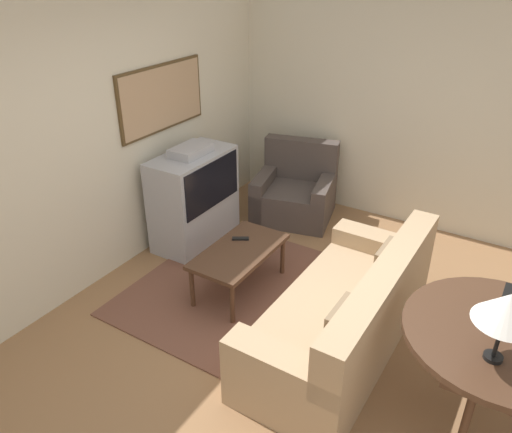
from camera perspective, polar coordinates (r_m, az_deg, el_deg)
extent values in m
plane|color=#8E6642|center=(4.31, 4.45, -14.42)|extent=(12.00, 12.00, 0.00)
cube|color=beige|center=(4.79, -18.24, 7.78)|extent=(12.00, 0.06, 2.70)
cube|color=#4C381E|center=(5.30, -10.70, 13.20)|extent=(1.22, 0.03, 0.67)
cube|color=tan|center=(5.29, -10.55, 13.18)|extent=(1.17, 0.01, 0.62)
cube|color=beige|center=(5.87, 17.32, 11.56)|extent=(0.06, 12.00, 2.70)
cube|color=brown|center=(4.88, -1.84, -8.32)|extent=(2.06, 1.88, 0.01)
cube|color=#9E9EA3|center=(5.60, -6.91, -0.58)|extent=(0.99, 0.51, 0.46)
cube|color=#9E9EA3|center=(5.37, -7.23, 4.24)|extent=(0.99, 0.51, 0.57)
cube|color=black|center=(5.22, -4.99, 3.64)|extent=(0.89, 0.01, 0.50)
cube|color=#9E9EA3|center=(5.24, -7.44, 7.51)|extent=(0.45, 0.28, 0.09)
cube|color=tan|center=(4.23, 9.37, -11.88)|extent=(2.06, 0.90, 0.43)
cube|color=tan|center=(3.88, 14.41, -8.45)|extent=(2.06, 0.24, 0.44)
cube|color=tan|center=(4.88, 13.79, -5.13)|extent=(0.25, 0.89, 0.59)
cube|color=tan|center=(3.57, 3.21, -19.03)|extent=(0.25, 0.89, 0.59)
cube|color=#7C664D|center=(4.31, 14.73, -5.28)|extent=(0.36, 0.12, 0.34)
cube|color=#7C664D|center=(3.59, 9.78, -12.32)|extent=(0.36, 0.12, 0.34)
cube|color=#473D38|center=(6.08, 4.33, 1.67)|extent=(0.99, 1.06, 0.40)
cube|color=#473D38|center=(6.17, 5.20, 6.62)|extent=(0.39, 0.91, 0.50)
cube|color=#473D38|center=(6.13, 1.03, 2.74)|extent=(0.82, 0.35, 0.54)
cube|color=#473D38|center=(5.98, 7.77, 1.76)|extent=(0.82, 0.35, 0.54)
cube|color=#472D1E|center=(4.65, -1.94, -4.00)|extent=(0.99, 0.54, 0.04)
cylinder|color=#472D1E|center=(4.38, -2.74, -9.99)|extent=(0.04, 0.04, 0.41)
cylinder|color=#472D1E|center=(5.00, 3.05, -4.58)|extent=(0.04, 0.04, 0.41)
cylinder|color=#472D1E|center=(4.59, -7.31, -8.13)|extent=(0.04, 0.04, 0.41)
cylinder|color=#472D1E|center=(5.19, -1.19, -3.20)|extent=(0.04, 0.04, 0.41)
cylinder|color=#472D1E|center=(3.53, 26.33, -12.19)|extent=(1.22, 1.22, 0.04)
cube|color=#472D1E|center=(3.57, 26.12, -12.96)|extent=(1.03, 0.49, 0.08)
cylinder|color=#472D1E|center=(3.48, 22.72, -21.22)|extent=(0.05, 0.05, 0.77)
cylinder|color=#472D1E|center=(4.12, 25.12, -12.88)|extent=(0.05, 0.05, 0.77)
cylinder|color=black|center=(3.30, 25.46, -14.29)|extent=(0.11, 0.11, 0.02)
cylinder|color=black|center=(3.17, 26.26, -11.40)|extent=(0.02, 0.02, 0.40)
cone|color=silver|center=(3.09, 26.83, -9.31)|extent=(0.36, 0.36, 0.19)
cube|color=black|center=(3.58, 26.82, -9.03)|extent=(0.17, 0.09, 0.22)
cube|color=black|center=(4.79, -1.78, -2.54)|extent=(0.12, 0.16, 0.02)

